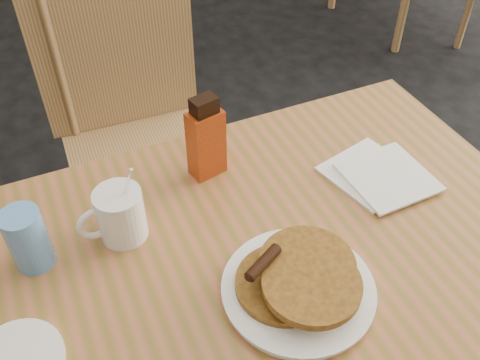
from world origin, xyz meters
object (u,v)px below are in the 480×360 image
at_px(coffee_mug, 119,214).
at_px(syrup_bottle, 206,140).
at_px(main_table, 255,273).
at_px(pancake_plate, 299,284).
at_px(chair_main_far, 134,111).
at_px(blue_tumbler, 28,239).

xyz_separation_m(coffee_mug, syrup_bottle, (0.21, 0.08, 0.03)).
distance_m(coffee_mug, syrup_bottle, 0.23).
xyz_separation_m(main_table, pancake_plate, (0.03, -0.10, 0.07)).
xyz_separation_m(main_table, chair_main_far, (0.02, 0.73, -0.11)).
height_order(syrup_bottle, blue_tumbler, syrup_bottle).
relative_size(pancake_plate, blue_tumbler, 2.15).
height_order(pancake_plate, syrup_bottle, syrup_bottle).
bearing_deg(coffee_mug, main_table, -58.13).
bearing_deg(coffee_mug, pancake_plate, -67.58).
bearing_deg(coffee_mug, blue_tumbler, 158.59).
relative_size(chair_main_far, syrup_bottle, 5.45).
relative_size(coffee_mug, syrup_bottle, 0.89).
bearing_deg(blue_tumbler, coffee_mug, -4.46).
height_order(pancake_plate, blue_tumbler, blue_tumbler).
distance_m(chair_main_far, blue_tumbler, 0.70).
xyz_separation_m(coffee_mug, blue_tumbler, (-0.16, 0.01, 0.01)).
height_order(main_table, blue_tumbler, blue_tumbler).
bearing_deg(chair_main_far, blue_tumbler, -116.92).
distance_m(syrup_bottle, blue_tumbler, 0.38).
xyz_separation_m(main_table, blue_tumbler, (-0.34, 0.18, 0.10)).
distance_m(main_table, pancake_plate, 0.12).
bearing_deg(coffee_mug, chair_main_far, 53.13).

